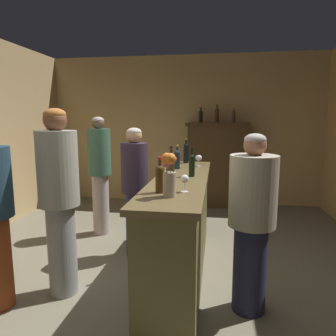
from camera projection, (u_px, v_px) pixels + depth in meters
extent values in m
plane|color=#756E59|center=(145.00, 292.00, 3.02)|extent=(8.81, 8.81, 0.00)
cube|color=tan|center=(184.00, 130.00, 6.16)|extent=(5.37, 0.12, 2.86)
cube|color=brown|center=(181.00, 230.00, 3.26)|extent=(0.47, 2.30, 1.02)
cube|color=brown|center=(181.00, 180.00, 3.18)|extent=(0.54, 2.40, 0.05)
cube|color=#46301A|center=(216.00, 165.00, 5.87)|extent=(1.08, 0.35, 1.59)
cube|color=#412A16|center=(217.00, 124.00, 5.75)|extent=(1.16, 0.41, 0.06)
cylinder|color=#422620|center=(171.00, 166.00, 3.28)|extent=(0.08, 0.08, 0.20)
sphere|color=#422620|center=(171.00, 156.00, 3.27)|extent=(0.08, 0.08, 0.08)
cylinder|color=#422620|center=(171.00, 152.00, 3.26)|extent=(0.03, 0.03, 0.09)
cylinder|color=black|center=(171.00, 147.00, 3.25)|extent=(0.03, 0.03, 0.02)
cylinder|color=black|center=(186.00, 155.00, 4.19)|extent=(0.07, 0.07, 0.23)
sphere|color=black|center=(186.00, 146.00, 4.17)|extent=(0.07, 0.07, 0.07)
cylinder|color=black|center=(186.00, 143.00, 4.16)|extent=(0.02, 0.02, 0.09)
cylinder|color=gold|center=(186.00, 139.00, 4.16)|extent=(0.03, 0.03, 0.02)
cylinder|color=black|center=(192.00, 167.00, 3.21)|extent=(0.06, 0.06, 0.20)
sphere|color=black|center=(192.00, 157.00, 3.19)|extent=(0.06, 0.06, 0.06)
cylinder|color=black|center=(192.00, 153.00, 3.18)|extent=(0.02, 0.02, 0.09)
cylinder|color=black|center=(192.00, 148.00, 3.18)|extent=(0.03, 0.03, 0.02)
cylinder|color=#182C34|center=(177.00, 161.00, 3.70)|extent=(0.07, 0.07, 0.19)
sphere|color=#182C34|center=(177.00, 153.00, 3.69)|extent=(0.07, 0.07, 0.07)
cylinder|color=#182C34|center=(177.00, 150.00, 3.68)|extent=(0.03, 0.03, 0.08)
cylinder|color=gold|center=(177.00, 146.00, 3.67)|extent=(0.03, 0.03, 0.02)
cylinder|color=#4C3113|center=(160.00, 181.00, 2.51)|extent=(0.07, 0.07, 0.19)
sphere|color=#4C3113|center=(160.00, 170.00, 2.49)|extent=(0.07, 0.07, 0.07)
cylinder|color=#4C3113|center=(160.00, 164.00, 2.48)|extent=(0.03, 0.03, 0.09)
cylinder|color=red|center=(160.00, 158.00, 2.48)|extent=(0.03, 0.03, 0.02)
cylinder|color=white|center=(199.00, 166.00, 3.92)|extent=(0.07, 0.07, 0.00)
cylinder|color=white|center=(199.00, 163.00, 3.92)|extent=(0.01, 0.01, 0.07)
ellipsoid|color=white|center=(199.00, 158.00, 3.90)|extent=(0.08, 0.08, 0.07)
cylinder|color=white|center=(185.00, 192.00, 2.54)|extent=(0.06, 0.06, 0.00)
cylinder|color=white|center=(185.00, 187.00, 2.54)|extent=(0.01, 0.01, 0.07)
ellipsoid|color=white|center=(185.00, 179.00, 2.53)|extent=(0.07, 0.07, 0.07)
ellipsoid|color=maroon|center=(185.00, 181.00, 2.53)|extent=(0.05, 0.05, 0.03)
cylinder|color=tan|center=(170.00, 185.00, 2.38)|extent=(0.10, 0.10, 0.19)
cylinder|color=#38602D|center=(174.00, 171.00, 2.35)|extent=(0.01, 0.01, 0.18)
sphere|color=red|center=(174.00, 159.00, 2.33)|extent=(0.05, 0.05, 0.05)
cylinder|color=#38602D|center=(170.00, 170.00, 2.38)|extent=(0.01, 0.01, 0.18)
sphere|color=#CA5792|center=(170.00, 158.00, 2.37)|extent=(0.06, 0.06, 0.06)
cylinder|color=#38602D|center=(167.00, 172.00, 2.39)|extent=(0.01, 0.01, 0.14)
sphere|color=#C84A90|center=(167.00, 163.00, 2.38)|extent=(0.05, 0.05, 0.05)
cylinder|color=#38602D|center=(167.00, 171.00, 2.34)|extent=(0.01, 0.01, 0.18)
sphere|color=orange|center=(167.00, 159.00, 2.33)|extent=(0.09, 0.09, 0.09)
cylinder|color=#38602D|center=(170.00, 171.00, 2.32)|extent=(0.01, 0.01, 0.18)
sphere|color=orange|center=(170.00, 159.00, 2.31)|extent=(0.08, 0.08, 0.08)
cylinder|color=white|center=(174.00, 166.00, 3.90)|extent=(0.17, 0.17, 0.01)
cylinder|color=black|center=(201.00, 118.00, 5.78)|extent=(0.07, 0.07, 0.19)
sphere|color=black|center=(201.00, 112.00, 5.77)|extent=(0.07, 0.07, 0.07)
cylinder|color=black|center=(201.00, 110.00, 5.76)|extent=(0.03, 0.03, 0.08)
cylinder|color=#B01B23|center=(201.00, 107.00, 5.75)|extent=(0.03, 0.03, 0.02)
cylinder|color=#422915|center=(217.00, 116.00, 5.73)|extent=(0.08, 0.08, 0.23)
sphere|color=#422915|center=(217.00, 110.00, 5.72)|extent=(0.08, 0.08, 0.08)
cylinder|color=#422915|center=(217.00, 108.00, 5.71)|extent=(0.03, 0.03, 0.09)
cylinder|color=black|center=(217.00, 105.00, 5.70)|extent=(0.03, 0.03, 0.02)
cylinder|color=#4B321D|center=(234.00, 117.00, 5.69)|extent=(0.06, 0.06, 0.20)
sphere|color=#4B321D|center=(234.00, 112.00, 5.67)|extent=(0.06, 0.06, 0.06)
cylinder|color=#4B321D|center=(234.00, 110.00, 5.67)|extent=(0.02, 0.02, 0.07)
cylinder|color=gold|center=(234.00, 107.00, 5.66)|extent=(0.02, 0.02, 0.02)
cylinder|color=#AE9F99|center=(101.00, 204.00, 4.51)|extent=(0.23, 0.23, 0.87)
cylinder|color=#3E674F|center=(99.00, 152.00, 4.39)|extent=(0.33, 0.33, 0.65)
sphere|color=brown|center=(98.00, 123.00, 4.32)|extent=(0.17, 0.17, 0.17)
ellipsoid|color=#BAA6A5|center=(98.00, 120.00, 4.32)|extent=(0.17, 0.17, 0.10)
cylinder|color=gray|center=(62.00, 250.00, 2.95)|extent=(0.26, 0.26, 0.87)
cylinder|color=gray|center=(58.00, 169.00, 2.82)|extent=(0.37, 0.37, 0.69)
sphere|color=brown|center=(55.00, 120.00, 2.76)|extent=(0.21, 0.21, 0.21)
ellipsoid|color=#9A5B25|center=(55.00, 115.00, 2.75)|extent=(0.20, 0.20, 0.11)
cylinder|color=#2C2F53|center=(135.00, 224.00, 3.79)|extent=(0.23, 0.23, 0.79)
cylinder|color=#322537|center=(135.00, 168.00, 3.68)|extent=(0.32, 0.32, 0.59)
sphere|color=tan|center=(134.00, 136.00, 3.62)|extent=(0.19, 0.19, 0.19)
ellipsoid|color=#BAB19D|center=(134.00, 132.00, 3.61)|extent=(0.18, 0.18, 0.10)
cylinder|color=#26294A|center=(250.00, 268.00, 2.69)|extent=(0.29, 0.29, 0.77)
cylinder|color=#AEA88F|center=(253.00, 191.00, 2.58)|extent=(0.40, 0.40, 0.60)
sphere|color=#985F46|center=(255.00, 145.00, 2.52)|extent=(0.19, 0.19, 0.19)
ellipsoid|color=#B5AA9D|center=(255.00, 140.00, 2.51)|extent=(0.18, 0.18, 0.10)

